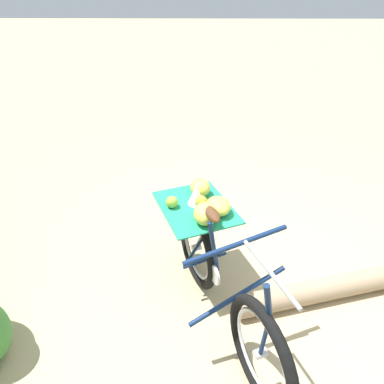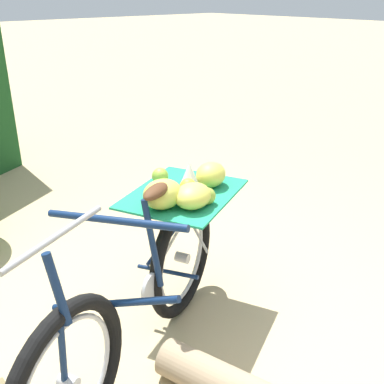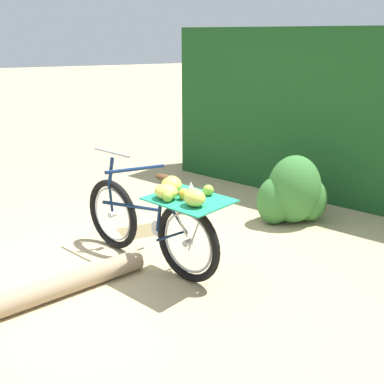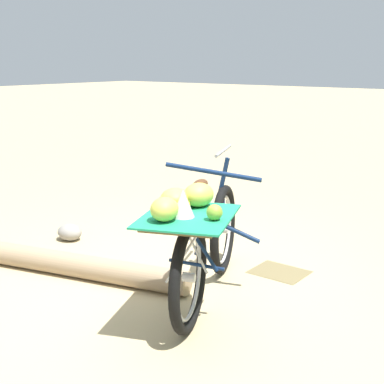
# 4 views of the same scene
# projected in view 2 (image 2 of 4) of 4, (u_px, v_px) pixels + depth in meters

# --- Properties ---
(ground_plane) EXTENTS (60.00, 60.00, 0.00)m
(ground_plane) POSITION_uv_depth(u_px,v_px,m) (152.00, 374.00, 2.39)
(ground_plane) COLOR tan
(bicycle) EXTENTS (1.00, 1.76, 1.03)m
(bicycle) POSITION_uv_depth(u_px,v_px,m) (150.00, 273.00, 2.36)
(bicycle) COLOR black
(bicycle) RESTS_ON ground_plane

